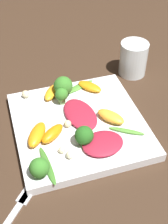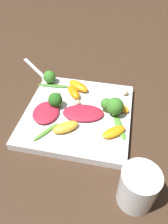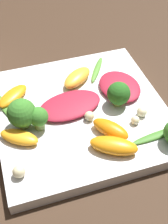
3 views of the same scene
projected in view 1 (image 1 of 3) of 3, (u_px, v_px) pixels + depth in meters
name	position (u px, v px, depth m)	size (l,w,h in m)	color
ground_plane	(79.00, 128.00, 0.67)	(2.40, 2.40, 0.00)	#382619
plate	(79.00, 125.00, 0.66)	(0.27, 0.27, 0.02)	white
drinking_glass	(133.00, 59.00, 0.79)	(0.07, 0.07, 0.09)	white
fork	(11.00, 218.00, 0.51)	(0.13, 0.15, 0.01)	silver
radicchio_leaf_0	(80.00, 114.00, 0.66)	(0.08, 0.11, 0.01)	maroon
radicchio_leaf_1	(103.00, 143.00, 0.60)	(0.09, 0.07, 0.01)	maroon
orange_segment_0	(53.00, 134.00, 0.61)	(0.06, 0.06, 0.02)	orange
orange_segment_1	(37.00, 134.00, 0.61)	(0.06, 0.07, 0.02)	orange
orange_segment_2	(111.00, 117.00, 0.65)	(0.06, 0.07, 0.02)	#FCAD33
orange_segment_3	(52.00, 92.00, 0.71)	(0.05, 0.06, 0.02)	orange
orange_segment_4	(90.00, 86.00, 0.73)	(0.06, 0.06, 0.01)	orange
broccoli_floret_0	(84.00, 136.00, 0.59)	(0.04, 0.04, 0.04)	#7A9E51
broccoli_floret_1	(39.00, 168.00, 0.54)	(0.04, 0.04, 0.04)	#84AD5B
broccoli_floret_2	(62.00, 95.00, 0.68)	(0.03, 0.03, 0.04)	#7A9E51
broccoli_floret_3	(63.00, 86.00, 0.70)	(0.04, 0.04, 0.05)	#84AD5B
arugula_sprig_0	(78.00, 87.00, 0.73)	(0.09, 0.05, 0.01)	#518E33
arugula_sprig_1	(127.00, 131.00, 0.63)	(0.07, 0.05, 0.01)	#518E33
arugula_sprig_2	(47.00, 165.00, 0.57)	(0.02, 0.09, 0.00)	#3D7528
macadamia_nut_0	(70.00, 155.00, 0.58)	(0.02, 0.02, 0.02)	beige
macadamia_nut_1	(26.00, 94.00, 0.71)	(0.02, 0.02, 0.02)	beige
macadamia_nut_2	(62.00, 150.00, 0.59)	(0.01, 0.01, 0.01)	beige
macadamia_nut_3	(68.00, 124.00, 0.64)	(0.02, 0.02, 0.02)	beige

